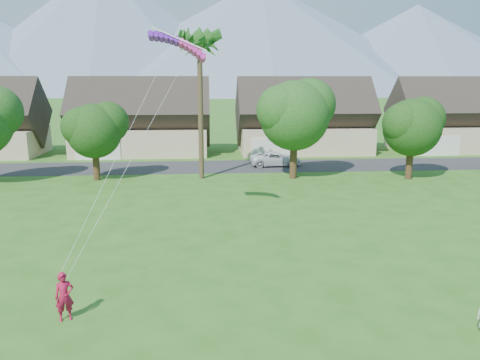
{
  "coord_description": "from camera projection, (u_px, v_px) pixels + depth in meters",
  "views": [
    {
      "loc": [
        -1.61,
        -11.73,
        8.51
      ],
      "look_at": [
        0.0,
        10.0,
        3.8
      ],
      "focal_mm": 35.0,
      "sensor_mm": 36.0,
      "label": 1
    }
  ],
  "objects": [
    {
      "name": "street",
      "position": [
        222.0,
        166.0,
        46.49
      ],
      "size": [
        90.0,
        7.0,
        0.01
      ],
      "primitive_type": "cube",
      "color": "#2D2D30",
      "rests_on": "ground"
    },
    {
      "name": "kite_flyer",
      "position": [
        64.0,
        297.0,
        16.71
      ],
      "size": [
        0.78,
        0.66,
        1.8
      ],
      "primitive_type": "imported",
      "rotation": [
        0.0,
        0.0,
        0.42
      ],
      "color": "#A21234",
      "rests_on": "ground"
    },
    {
      "name": "parked_car",
      "position": [
        276.0,
        159.0,
        46.73
      ],
      "size": [
        5.21,
        2.58,
        1.42
      ],
      "primitive_type": "imported",
      "rotation": [
        0.0,
        0.0,
        1.62
      ],
      "color": "white",
      "rests_on": "ground"
    },
    {
      "name": "mountain_ridge",
      "position": [
        226.0,
        42.0,
        261.4
      ],
      "size": [
        540.0,
        240.0,
        70.0
      ],
      "color": "slate",
      "rests_on": "ground"
    },
    {
      "name": "houses_row",
      "position": [
        223.0,
        123.0,
        54.57
      ],
      "size": [
        72.75,
        8.19,
        8.86
      ],
      "color": "beige",
      "rests_on": "ground"
    },
    {
      "name": "tree_row",
      "position": [
        211.0,
        123.0,
        39.45
      ],
      "size": [
        62.27,
        6.67,
        8.45
      ],
      "color": "#47301C",
      "rests_on": "ground"
    },
    {
      "name": "fan_palm",
      "position": [
        199.0,
        38.0,
        38.49
      ],
      "size": [
        3.0,
        3.0,
        13.8
      ],
      "color": "#4C3D26",
      "rests_on": "ground"
    },
    {
      "name": "parafoil_kite",
      "position": [
        179.0,
        42.0,
        24.7
      ],
      "size": [
        3.18,
        1.03,
        0.5
      ],
      "rotation": [
        0.0,
        0.0,
        -0.02
      ],
      "color": "#6B1AC3",
      "rests_on": "ground"
    }
  ]
}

